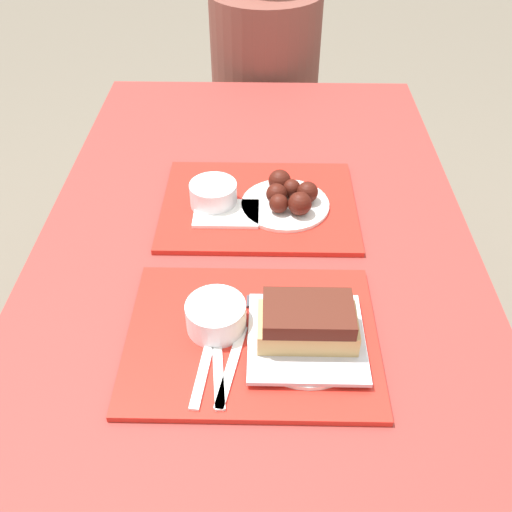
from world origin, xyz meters
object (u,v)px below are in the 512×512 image
(tray_far, at_px, (259,205))
(bowl_coleslaw_far, at_px, (213,193))
(tray_near, at_px, (253,337))
(person_seated_across, at_px, (265,62))
(bowl_coleslaw_near, at_px, (216,315))
(brisket_sandwich_plate, at_px, (307,329))
(wings_plate_far, at_px, (288,197))

(tray_far, xyz_separation_m, bowl_coleslaw_far, (-0.10, -0.01, 0.04))
(tray_near, xyz_separation_m, person_seated_across, (0.01, 1.27, -0.03))
(bowl_coleslaw_near, xyz_separation_m, brisket_sandwich_plate, (0.15, -0.03, 0.00))
(tray_far, bearing_deg, wings_plate_far, -7.38)
(tray_near, bearing_deg, wings_plate_far, 79.68)
(tray_near, height_order, wings_plate_far, wings_plate_far)
(bowl_coleslaw_far, bearing_deg, tray_near, -76.02)
(bowl_coleslaw_near, distance_m, brisket_sandwich_plate, 0.16)
(wings_plate_far, distance_m, person_seated_across, 0.89)
(wings_plate_far, xyz_separation_m, person_seated_across, (-0.06, 0.89, -0.06))
(tray_near, height_order, brisket_sandwich_plate, brisket_sandwich_plate)
(tray_far, bearing_deg, brisket_sandwich_plate, -78.00)
(wings_plate_far, height_order, person_seated_across, person_seated_across)
(brisket_sandwich_plate, height_order, wings_plate_far, brisket_sandwich_plate)
(tray_far, xyz_separation_m, person_seated_across, (0.01, 0.88, -0.03))
(tray_near, height_order, tray_far, same)
(tray_near, xyz_separation_m, tray_far, (0.01, 0.39, 0.00))
(tray_near, height_order, person_seated_across, person_seated_across)
(brisket_sandwich_plate, bearing_deg, bowl_coleslaw_near, 168.01)
(tray_near, xyz_separation_m, bowl_coleslaw_near, (-0.06, 0.02, 0.04))
(brisket_sandwich_plate, relative_size, bowl_coleslaw_far, 1.92)
(tray_near, height_order, bowl_coleslaw_near, bowl_coleslaw_near)
(brisket_sandwich_plate, relative_size, person_seated_across, 0.28)
(tray_near, height_order, bowl_coleslaw_far, bowl_coleslaw_far)
(tray_near, bearing_deg, brisket_sandwich_plate, -9.31)
(tray_near, distance_m, brisket_sandwich_plate, 0.10)
(bowl_coleslaw_near, height_order, person_seated_across, person_seated_across)
(wings_plate_far, bearing_deg, brisket_sandwich_plate, -86.86)
(brisket_sandwich_plate, bearing_deg, tray_far, 102.00)
(tray_far, height_order, brisket_sandwich_plate, brisket_sandwich_plate)
(brisket_sandwich_plate, bearing_deg, person_seated_across, 93.44)
(tray_near, distance_m, bowl_coleslaw_far, 0.40)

